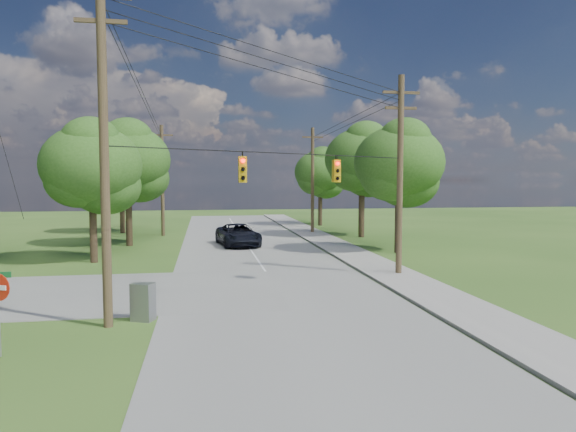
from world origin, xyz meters
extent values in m
plane|color=#30561C|center=(0.00, 0.00, 0.00)|extent=(140.00, 140.00, 0.00)
cube|color=gray|center=(2.00, 5.00, 0.01)|extent=(10.00, 100.00, 0.03)
cube|color=#9D9993|center=(8.70, 5.00, 0.06)|extent=(2.60, 100.00, 0.12)
cylinder|color=brown|center=(-4.60, 0.40, 6.00)|extent=(0.32, 0.32, 12.00)
cube|color=brown|center=(-4.60, 0.40, 10.30)|extent=(1.70, 0.12, 0.14)
cylinder|color=brown|center=(8.90, 8.00, 5.25)|extent=(0.32, 0.32, 10.50)
cube|color=brown|center=(8.90, 8.00, 9.60)|extent=(2.00, 0.12, 0.14)
cube|color=brown|center=(8.90, 8.00, 8.80)|extent=(1.70, 0.12, 0.14)
cylinder|color=brown|center=(8.90, 30.00, 5.00)|extent=(0.32, 0.32, 10.00)
cube|color=brown|center=(8.90, 30.00, 9.10)|extent=(2.00, 0.12, 0.14)
cylinder|color=brown|center=(-5.00, 30.00, 5.00)|extent=(0.32, 0.32, 10.00)
cube|color=brown|center=(-5.00, 30.00, 9.10)|extent=(2.00, 0.12, 0.14)
cylinder|color=black|center=(2.15, 4.20, 10.35)|extent=(13.52, 7.63, 1.53)
cylinder|color=black|center=(2.15, 4.20, 9.95)|extent=(13.52, 7.63, 1.53)
cylinder|color=black|center=(2.15, 4.20, 9.55)|extent=(13.52, 7.63, 1.53)
cylinder|color=black|center=(8.90, 19.00, 9.35)|extent=(0.03, 22.00, 0.53)
cylinder|color=black|center=(-4.80, 15.20, 10.10)|extent=(0.43, 29.60, 2.03)
cylinder|color=black|center=(8.90, 19.00, 8.95)|extent=(0.03, 22.00, 0.53)
cylinder|color=black|center=(-4.80, 15.20, 9.70)|extent=(0.43, 29.60, 2.03)
cylinder|color=black|center=(2.15, 4.20, 6.20)|extent=(13.52, 7.63, 0.04)
cube|color=gold|center=(0.26, 3.02, 5.48)|extent=(0.32, 0.22, 1.05)
sphere|color=#FF0C05|center=(0.26, 2.88, 5.83)|extent=(0.17, 0.17, 0.17)
cube|color=gold|center=(0.26, 3.26, 5.48)|extent=(0.32, 0.22, 1.05)
sphere|color=#FF0C05|center=(0.26, 3.40, 5.83)|extent=(0.17, 0.17, 0.17)
cube|color=gold|center=(4.85, 5.60, 5.48)|extent=(0.32, 0.22, 1.05)
sphere|color=#FF0C05|center=(4.85, 5.46, 5.83)|extent=(0.17, 0.17, 0.17)
cube|color=gold|center=(4.85, 5.84, 5.48)|extent=(0.32, 0.22, 1.05)
sphere|color=#FF0C05|center=(4.85, 5.98, 5.83)|extent=(0.17, 0.17, 0.17)
cylinder|color=#483724|center=(-8.00, 15.00, 1.57)|extent=(0.45, 0.45, 3.15)
ellipsoid|color=#285218|center=(-8.00, 15.00, 5.94)|extent=(6.00, 6.00, 4.92)
cylinder|color=#483724|center=(-7.00, 23.00, 1.75)|extent=(0.50, 0.50, 3.50)
ellipsoid|color=#285218|center=(-7.00, 23.00, 6.60)|extent=(6.40, 6.40, 5.25)
cylinder|color=#483724|center=(-9.00, 33.00, 1.66)|extent=(0.48, 0.47, 3.32)
ellipsoid|color=#285218|center=(-9.00, 33.00, 6.27)|extent=(6.00, 6.00, 4.92)
cylinder|color=#483724|center=(12.00, 16.00, 1.66)|extent=(0.48, 0.48, 3.32)
ellipsoid|color=#285218|center=(12.00, 16.00, 6.27)|extent=(6.20, 6.20, 5.08)
cylinder|color=#483724|center=(12.50, 26.00, 1.84)|extent=(0.52, 0.52, 3.67)
ellipsoid|color=#285218|center=(12.50, 26.00, 6.93)|extent=(6.60, 6.60, 5.41)
cylinder|color=#483724|center=(11.50, 38.00, 1.57)|extent=(0.45, 0.45, 3.15)
ellipsoid|color=#285218|center=(11.50, 38.00, 5.94)|extent=(5.80, 5.80, 4.76)
imported|color=black|center=(1.27, 21.59, 0.86)|extent=(3.52, 6.26, 1.65)
cube|color=gray|center=(-3.50, 1.00, 0.68)|extent=(0.91, 0.80, 1.36)
camera|label=1|loc=(-1.30, -17.73, 5.04)|focal=32.00mm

